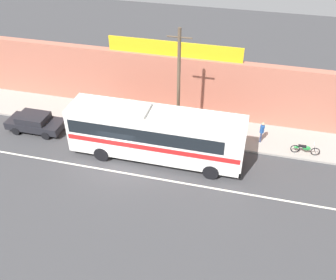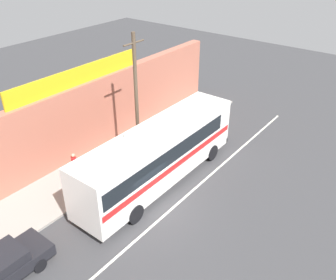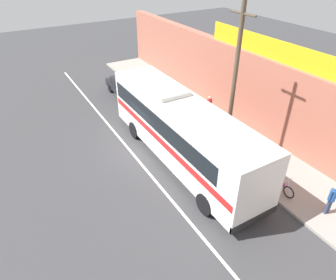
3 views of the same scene
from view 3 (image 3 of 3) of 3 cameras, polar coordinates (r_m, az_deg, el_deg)
The scene contains 11 objects.
ground_plane at distance 18.23m, azimuth -4.98°, elevation -1.21°, with size 70.00×70.00×0.00m, color #3A3A3D.
sidewalk_slab at distance 20.56m, azimuth 8.13°, elevation 3.10°, with size 30.00×3.60×0.14m, color gray.
storefront_facade at distance 20.84m, azimuth 13.40°, elevation 10.10°, with size 30.00×0.70×4.80m, color #B26651.
storefront_billboard at distance 18.56m, azimuth 18.98°, elevation 16.13°, with size 10.09×0.12×1.10m, color gold.
road_center_stripe at distance 17.97m, azimuth -7.27°, elevation -1.93°, with size 30.00×0.14×0.01m, color silver.
intercity_bus at distance 16.01m, azimuth 2.35°, elevation 2.37°, with size 11.60×2.68×3.78m.
parked_car at distance 24.57m, azimuth -8.10°, elevation 10.02°, with size 4.21×1.89×1.37m.
utility_pole at distance 15.65m, azimuth 12.39°, elevation 10.23°, with size 1.60×0.22×8.16m.
motorcycle_black at distance 15.65m, azimuth 20.21°, elevation -7.57°, with size 1.86×0.56×0.94m.
pedestrian_near_shop at distance 20.61m, azimuth 7.77°, elevation 6.47°, with size 0.30×0.48×1.66m.
pedestrian_far_right at distance 15.01m, azimuth 28.67°, elevation -9.54°, with size 0.30×0.48×1.60m.
Camera 3 is at (13.74, -6.22, 10.24)m, focal length 32.13 mm.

